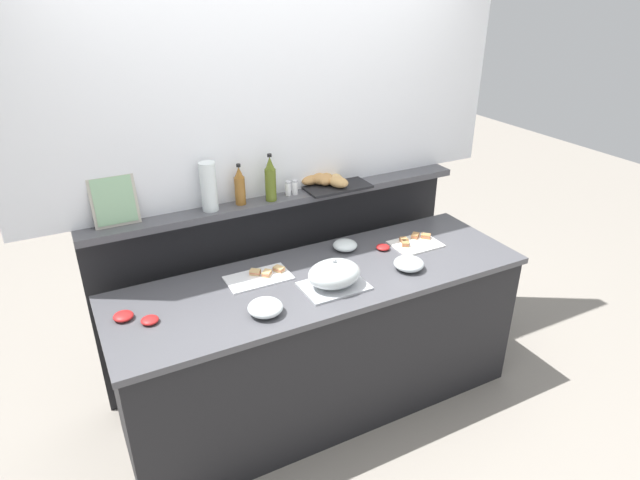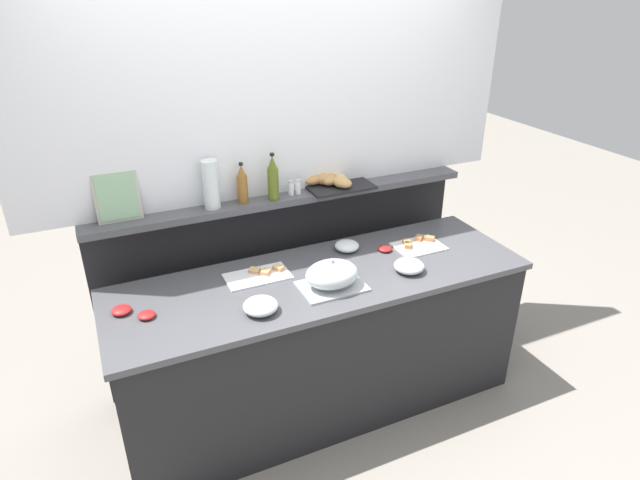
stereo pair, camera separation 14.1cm
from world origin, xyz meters
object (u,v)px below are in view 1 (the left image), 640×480
condiment_bowl_cream (383,247)px  condiment_bowl_red (150,320)px  bread_basket (327,181)px  water_carafe (209,187)px  pepper_shaker (295,187)px  glass_bowl_small (265,308)px  olive_oil_bottle (270,180)px  condiment_bowl_teal (123,316)px  serving_cloche (334,275)px  glass_bowl_medium (409,264)px  vinegar_bottle_amber (240,186)px  glass_bowl_large (345,246)px  framed_picture (114,201)px  sandwich_platter_front (260,277)px  salt_shaker (288,188)px  sandwich_platter_side (415,243)px

condiment_bowl_cream → condiment_bowl_red: bearing=-174.9°
bread_basket → water_carafe: water_carafe is taller
pepper_shaker → bread_basket: 0.23m
glass_bowl_small → olive_oil_bottle: (0.31, 0.64, 0.40)m
condiment_bowl_teal → bread_basket: bearing=17.3°
serving_cloche → condiment_bowl_teal: serving_cloche is taller
glass_bowl_medium → vinegar_bottle_amber: (-0.74, 0.63, 0.38)m
glass_bowl_large → condiment_bowl_teal: glass_bowl_large is taller
serving_cloche → glass_bowl_small: 0.42m
serving_cloche → framed_picture: (-0.94, 0.64, 0.36)m
condiment_bowl_teal → olive_oil_bottle: size_ratio=0.35×
sandwich_platter_front → serving_cloche: size_ratio=1.02×
serving_cloche → bread_basket: bearing=64.6°
olive_oil_bottle → condiment_bowl_red: bearing=-151.0°
glass_bowl_large → sandwich_platter_front: bearing=-172.1°
vinegar_bottle_amber → salt_shaker: bearing=-0.9°
glass_bowl_medium → pepper_shaker: pepper_shaker is taller
glass_bowl_medium → condiment_bowl_red: 1.39m
glass_bowl_large → glass_bowl_medium: size_ratio=0.86×
glass_bowl_small → vinegar_bottle_amber: bearing=78.3°
glass_bowl_medium → salt_shaker: (-0.44, 0.62, 0.32)m
glass_bowl_large → olive_oil_bottle: (-0.36, 0.23, 0.40)m
glass_bowl_small → pepper_shaker: pepper_shaker is taller
condiment_bowl_cream → pepper_shaker: 0.63m
serving_cloche → vinegar_bottle_amber: 0.74m
water_carafe → serving_cloche: bearing=-53.2°
serving_cloche → bread_basket: (0.29, 0.62, 0.27)m
sandwich_platter_front → vinegar_bottle_amber: size_ratio=1.47×
condiment_bowl_red → pepper_shaker: 1.15m
salt_shaker → condiment_bowl_cream: bearing=-38.5°
sandwich_platter_side → glass_bowl_large: 0.43m
vinegar_bottle_amber → olive_oil_bottle: olive_oil_bottle is taller
sandwich_platter_front → glass_bowl_medium: glass_bowl_medium is taller
olive_oil_bottle → bread_basket: size_ratio=0.67×
condiment_bowl_cream → olive_oil_bottle: size_ratio=0.30×
olive_oil_bottle → water_carafe: (-0.35, 0.02, 0.01)m
sandwich_platter_front → salt_shaker: (0.33, 0.33, 0.34)m
salt_shaker → pepper_shaker: 0.04m
glass_bowl_medium → water_carafe: bearing=145.8°
sandwich_platter_front → condiment_bowl_teal: sandwich_platter_front is taller
glass_bowl_large → sandwich_platter_side: bearing=-18.1°
bread_basket → water_carafe: 0.75m
glass_bowl_small → condiment_bowl_red: size_ratio=2.06×
sandwich_platter_front → bread_basket: bread_basket is taller
glass_bowl_medium → sandwich_platter_side: bearing=47.3°
water_carafe → sandwich_platter_side: bearing=-19.0°
glass_bowl_large → glass_bowl_medium: glass_bowl_medium is taller
sandwich_platter_side → serving_cloche: (-0.68, -0.21, 0.06)m
framed_picture → water_carafe: water_carafe is taller
glass_bowl_small → water_carafe: (-0.04, 0.66, 0.41)m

